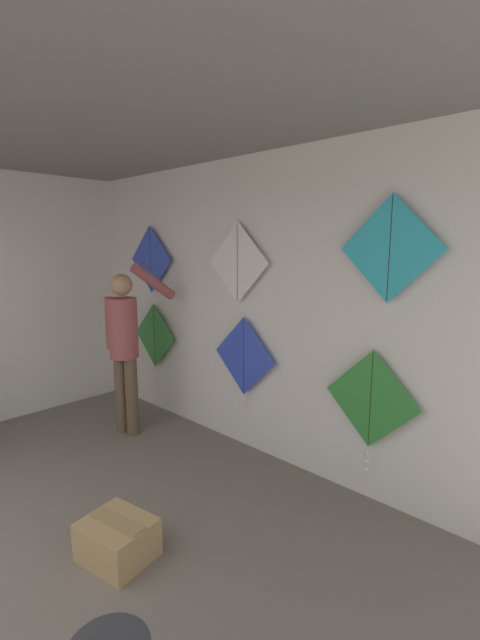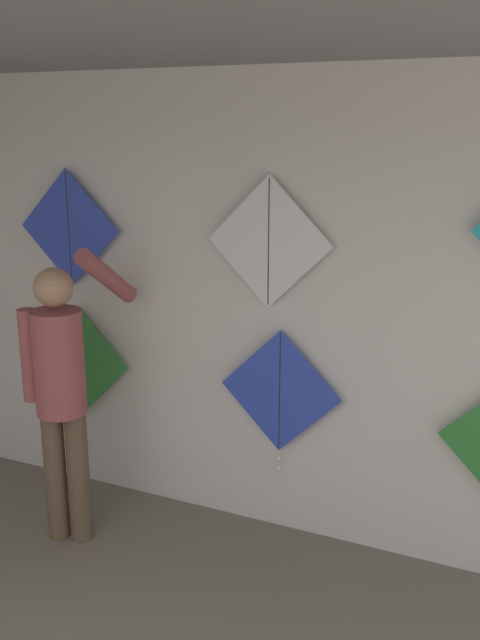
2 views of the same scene
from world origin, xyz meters
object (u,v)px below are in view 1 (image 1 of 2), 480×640
object	(u,v)px
kite_1	(244,358)
kite_2	(371,402)
shopkeeper	(125,339)
kite_4	(238,263)
cardboard_box	(117,539)
kite_0	(154,338)
kite_5	(390,249)
kite_3	(151,259)

from	to	relation	value
kite_1	kite_2	xyz separation A→B (m)	(1.32, -0.00, -0.10)
shopkeeper	kite_4	size ratio (longest dim) A/B	2.37
shopkeeper	kite_2	world-z (taller)	shopkeeper
shopkeeper	cardboard_box	bearing A→B (deg)	-49.33
kite_2	kite_4	size ratio (longest dim) A/B	1.27
kite_0	kite_5	world-z (taller)	kite_5
kite_3	kite_5	distance (m)	2.89
kite_3	kite_2	bearing A→B (deg)	-0.01
shopkeeper	kite_4	xyz separation A→B (m)	(1.07, 0.59, 0.81)
cardboard_box	kite_2	bearing A→B (deg)	62.76
cardboard_box	kite_4	distance (m)	2.45
kite_3	kite_5	size ratio (longest dim) A/B	1.00
cardboard_box	kite_4	size ratio (longest dim) A/B	0.64
cardboard_box	shopkeeper	bearing A→B (deg)	145.82
kite_5	kite_0	bearing A→B (deg)	-179.99
kite_2	kite_4	world-z (taller)	kite_4
kite_2	kite_3	world-z (taller)	kite_3
cardboard_box	kite_1	size ratio (longest dim) A/B	0.54
shopkeeper	kite_1	xyz separation A→B (m)	(1.14, 0.59, -0.10)
kite_1	kite_4	distance (m)	0.92
kite_4	kite_2	bearing A→B (deg)	-0.02
kite_4	kite_1	bearing A→B (deg)	-0.27
kite_2	kite_4	distance (m)	1.73
kite_1	kite_2	distance (m)	1.32
shopkeeper	kite_4	distance (m)	1.46
kite_3	kite_5	xyz separation A→B (m)	(2.88, 0.00, 0.14)
shopkeeper	kite_5	world-z (taller)	kite_5
cardboard_box	kite_2	world-z (taller)	kite_2
kite_1	kite_3	bearing A→B (deg)	179.99
cardboard_box	kite_0	world-z (taller)	kite_0
kite_4	kite_5	bearing A→B (deg)	0.00
kite_1	kite_2	bearing A→B (deg)	-0.01
cardboard_box	kite_3	bearing A→B (deg)	139.13
kite_0	kite_4	xyz separation A→B (m)	(1.38, 0.00, 0.93)
shopkeeper	kite_3	xyz separation A→B (m)	(-0.34, 0.59, 0.80)
cardboard_box	kite_5	distance (m)	2.66
kite_0	kite_2	world-z (taller)	kite_0
kite_1	kite_4	bearing A→B (deg)	179.73
kite_2	kite_5	size ratio (longest dim) A/B	1.27
kite_0	kite_5	distance (m)	3.05
kite_0	shopkeeper	bearing A→B (deg)	-61.74
cardboard_box	kite_4	xyz separation A→B (m)	(-0.53, 1.68, 1.70)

